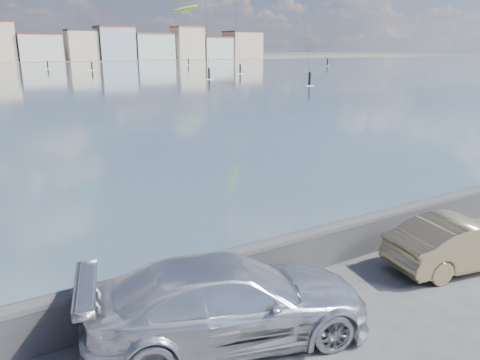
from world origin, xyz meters
name	(u,v)px	position (x,y,z in m)	size (l,w,h in m)	color
ground	(308,356)	(0.00, 0.00, 0.00)	(700.00, 700.00, 0.00)	#333335
seawall	(232,269)	(0.00, 2.70, 0.58)	(400.00, 0.36, 1.08)	#28282B
car_silver	(229,300)	(-0.92, 1.26, 0.79)	(2.22, 5.45, 1.58)	silver
car_champagne	(463,242)	(5.62, 0.80, 0.66)	(1.40, 4.00, 1.32)	tan
kitesurfer_3	(185,9)	(57.74, 127.54, 15.88)	(7.19, 11.95, 17.58)	#8CD826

